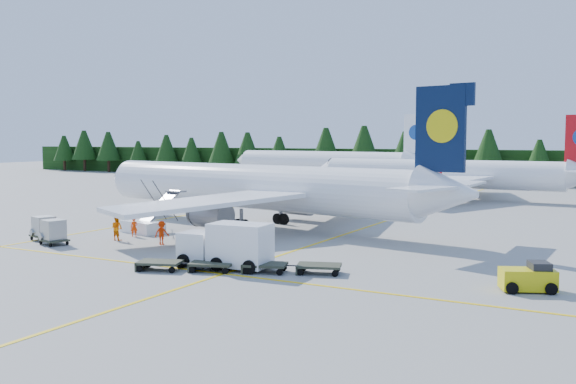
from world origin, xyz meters
The scene contains 16 objects.
ground centered at (0.00, 0.00, 0.00)m, with size 320.00×320.00×0.00m, color gray.
taxi_stripe_a centered at (-14.00, 20.00, 0.01)m, with size 0.25×120.00×0.01m, color yellow.
taxi_stripe_b centered at (6.00, 20.00, 0.01)m, with size 0.25×120.00×0.01m, color yellow.
taxi_stripe_cross centered at (0.00, -6.00, 0.01)m, with size 80.00×0.25×0.01m, color yellow.
treeline_hedge centered at (0.00, 82.00, 3.00)m, with size 220.00×4.00×6.00m, color black.
airliner_navy centered at (-4.50, 12.71, 3.55)m, with size 40.36×32.95×11.81m.
airliner_red centered at (3.45, 47.81, 3.27)m, with size 37.37×30.74×10.86m.
airliner_far_left centered at (-24.59, 68.38, 3.76)m, with size 41.00×10.34×11.99m.
airstairs centered at (-9.44, 4.86, 0.75)m, with size 4.16×5.64×3.44m.
service_truck centered at (5.04, -4.42, 1.40)m, with size 5.97×2.51×2.82m.
baggage_tug centered at (22.49, -1.90, 0.72)m, with size 3.09×2.45×1.46m.
dolly_train centered at (6.45, -5.09, 0.48)m, with size 11.90×6.09×0.15m.
uld_pair centered at (-12.33, -2.88, 1.07)m, with size 4.82×3.26×1.59m.
crew_a centered at (-8.61, 2.54, 0.77)m, with size 0.57×0.37×1.55m, color #F43C05.
crew_b centered at (-8.48, 0.43, 0.97)m, with size 0.94×0.74×1.94m, color orange.
crew_c centered at (-4.01, 0.47, 0.90)m, with size 0.75×0.51×1.81m, color #F43405.
Camera 1 is at (27.22, -36.95, 7.96)m, focal length 40.00 mm.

